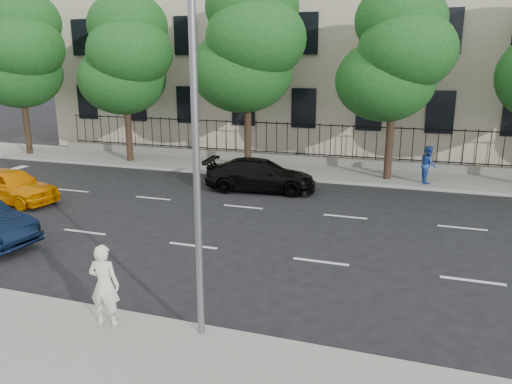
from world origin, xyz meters
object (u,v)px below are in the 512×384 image
Objects in this scene: woman_near at (104,285)px; yellow_taxi at (11,186)px; black_sedan at (260,175)px; street_light at (206,82)px.

yellow_taxi is at bearing -45.21° from woman_near.
black_sedan is 2.74× the size of woman_near.
woman_near is (9.54, -7.26, 0.34)m from yellow_taxi.
black_sedan is at bearing 103.09° from street_light.
yellow_taxi is 2.32× the size of woman_near.
street_light is 12.54m from black_sedan.
street_light reaches higher than woman_near.
yellow_taxi is at bearing 151.03° from street_light.
yellow_taxi is 10.23m from black_sedan.
woman_near is (0.62, -12.28, 0.33)m from black_sedan.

